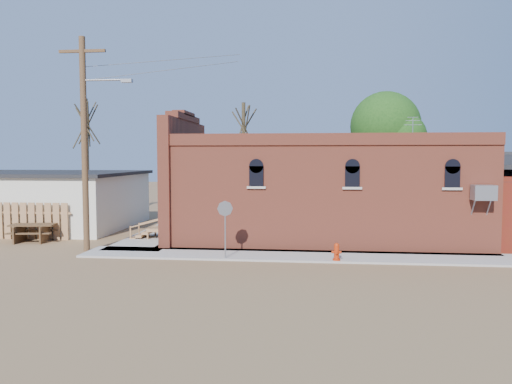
# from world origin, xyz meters

# --- Properties ---
(ground) EXTENTS (120.00, 120.00, 0.00)m
(ground) POSITION_xyz_m (0.00, 0.00, 0.00)
(ground) COLOR brown
(ground) RESTS_ON ground
(sidewalk_south) EXTENTS (19.00, 2.20, 0.08)m
(sidewalk_south) POSITION_xyz_m (1.50, 0.90, 0.04)
(sidewalk_south) COLOR #9E9991
(sidewalk_south) RESTS_ON ground
(sidewalk_west) EXTENTS (2.60, 10.00, 0.08)m
(sidewalk_west) POSITION_xyz_m (-6.30, 6.00, 0.04)
(sidewalk_west) COLOR #9E9991
(sidewalk_west) RESTS_ON ground
(brick_bar) EXTENTS (16.40, 7.97, 6.30)m
(brick_bar) POSITION_xyz_m (1.64, 5.49, 2.34)
(brick_bar) COLOR #AB4B34
(brick_bar) RESTS_ON ground
(wood_fence) EXTENTS (5.20, 0.10, 1.80)m
(wood_fence) POSITION_xyz_m (-12.80, 3.80, 0.90)
(wood_fence) COLOR #AA7D4C
(wood_fence) RESTS_ON ground
(utility_pole) EXTENTS (3.12, 0.26, 9.00)m
(utility_pole) POSITION_xyz_m (-8.14, 1.20, 4.77)
(utility_pole) COLOR #4A301D
(utility_pole) RESTS_ON ground
(tree_bare_near) EXTENTS (2.80, 2.80, 7.65)m
(tree_bare_near) POSITION_xyz_m (-3.00, 13.00, 5.96)
(tree_bare_near) COLOR #453A27
(tree_bare_near) RESTS_ON ground
(tree_bare_far) EXTENTS (2.80, 2.80, 8.16)m
(tree_bare_far) POSITION_xyz_m (-14.00, 14.00, 6.36)
(tree_bare_far) COLOR #453A27
(tree_bare_far) RESTS_ON ground
(tree_leafy) EXTENTS (4.40, 4.40, 8.15)m
(tree_leafy) POSITION_xyz_m (6.00, 13.50, 5.93)
(tree_leafy) COLOR #453A27
(tree_leafy) RESTS_ON ground
(fire_hydrant) EXTENTS (0.39, 0.38, 0.67)m
(fire_hydrant) POSITION_xyz_m (2.28, -0.00, 0.41)
(fire_hydrant) COLOR #B4290A
(fire_hydrant) RESTS_ON sidewalk_south
(stop_sign) EXTENTS (0.59, 0.24, 2.24)m
(stop_sign) POSITION_xyz_m (-2.01, 0.00, 1.80)
(stop_sign) COLOR gray
(stop_sign) RESTS_ON sidewalk_south
(trash_barrel) EXTENTS (0.60, 0.60, 0.83)m
(trash_barrel) POSITION_xyz_m (-6.05, 5.72, 0.50)
(trash_barrel) COLOR navy
(trash_barrel) RESTS_ON sidewalk_west
(picnic_table) EXTENTS (2.23, 1.81, 0.84)m
(picnic_table) POSITION_xyz_m (-11.78, 3.20, 0.55)
(picnic_table) COLOR #523820
(picnic_table) RESTS_ON ground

